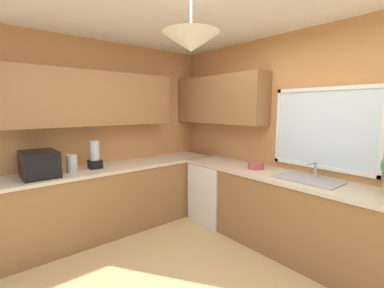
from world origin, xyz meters
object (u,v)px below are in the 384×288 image
Objects in this scene: dishwasher at (216,192)px; microwave at (39,164)px; bowl at (256,165)px; kettle at (72,163)px; blender_appliance at (95,156)px; sink_assembly at (308,179)px.

microwave is at bearing -106.85° from dishwasher.
dishwasher is at bearing 73.15° from microwave.
dishwasher is 4.41× the size of bowl.
kettle reaches higher than bowl.
sink_assembly is at bearing 37.93° from blender_appliance.
bowl is at bearing 54.58° from kettle.
blender_appliance reaches higher than kettle.
bowl reaches higher than dishwasher.
microwave reaches higher than sink_assembly.
dishwasher is at bearing -177.50° from bowl.
bowl is 2.08m from blender_appliance.
dishwasher is 2.03m from kettle.
microwave is 2.21× the size of kettle.
dishwasher is 1.46m from sink_assembly.
dishwasher is 1.79× the size of microwave.
dishwasher is 1.31× the size of sink_assembly.
microwave is 1.33× the size of blender_appliance.
sink_assembly reaches higher than bowl.
kettle is at bearing -109.22° from dishwasher.
kettle is 2.75m from sink_assembly.
blender_appliance is at bearing -130.47° from bowl.
blender_appliance is (-0.66, -1.55, 0.64)m from dishwasher.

